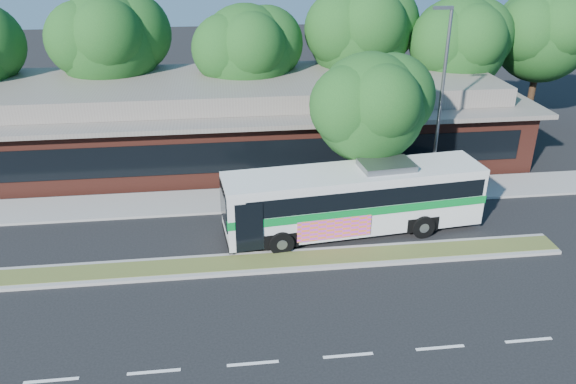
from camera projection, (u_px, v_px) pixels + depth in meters
name	position (u px, v px, depth m)	size (l,w,h in m)	color
ground	(245.00, 273.00, 21.79)	(120.00, 120.00, 0.00)	black
median_strip	(244.00, 263.00, 22.29)	(26.00, 1.10, 0.15)	#455725
sidewalk	(238.00, 200.00, 27.50)	(44.00, 2.60, 0.12)	gray
plaza_building	(232.00, 118.00, 32.52)	(33.20, 11.20, 4.45)	#54231A
lamp_post	(440.00, 99.00, 26.09)	(0.93, 0.18, 9.07)	slate
tree_bg_b	(116.00, 40.00, 32.91)	(6.69, 6.00, 9.00)	black
tree_bg_c	(252.00, 50.00, 33.10)	(6.24, 5.60, 8.26)	black
tree_bg_d	(366.00, 30.00, 34.42)	(6.91, 6.20, 9.37)	black
tree_bg_e	(464.00, 42.00, 34.45)	(6.47, 5.80, 8.50)	black
tree_bg_f	(548.00, 32.00, 35.86)	(6.69, 6.00, 8.92)	black
transit_bus	(355.00, 195.00, 24.08)	(11.41, 3.57, 3.15)	silver
sidewalk_tree	(376.00, 105.00, 25.21)	(5.56, 4.99, 7.32)	black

